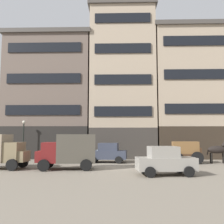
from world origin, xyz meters
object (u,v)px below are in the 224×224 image
Objects in this scene: cargo_wagon at (186,151)px; sedan_light at (165,161)px; pedestrian_officer at (87,151)px; draft_horse at (218,149)px; delivery_truck_far at (69,150)px; streetlamp_curbside at (23,134)px; sedan_dark at (107,153)px.

sedan_light is at bearing -114.85° from cargo_wagon.
draft_horse is at bearing -11.02° from pedestrian_officer.
draft_horse is 9.31m from sedan_light.
streetlamp_curbside is (-6.28, 7.14, 1.25)m from delivery_truck_far.
sedan_light is 2.14× the size of pedestrian_officer.
pedestrian_officer is (-9.43, 2.41, -0.17)m from cargo_wagon.
delivery_truck_far is 9.58m from streetlamp_curbside.
cargo_wagon is 7.68m from sedan_light.
streetlamp_curbside is (-16.21, 2.77, 1.52)m from cargo_wagon.
delivery_truck_far is at bearing -48.67° from streetlamp_curbside.
streetlamp_curbside reaches higher than delivery_truck_far.
cargo_wagon is 1.28× the size of draft_horse.
pedestrian_officer is 0.44× the size of streetlamp_curbside.
delivery_truck_far is 2.50× the size of pedestrian_officer.
cargo_wagon is 0.73× the size of streetlamp_curbside.
streetlamp_curbside is (-12.99, 9.73, 1.76)m from sedan_light.
sedan_dark is 0.93× the size of streetlamp_curbside.
sedan_dark and sedan_light have the same top height.
streetlamp_curbside reaches higher than sedan_light.
sedan_light is (4.04, -7.48, 0.00)m from sedan_dark.
sedan_light is at bearing -36.85° from streetlamp_curbside.
sedan_dark is at bearing 118.36° from sedan_light.
streetlamp_curbside is (-6.78, 0.36, 1.69)m from pedestrian_officer.
pedestrian_officer is at bearing 138.81° from sedan_dark.
streetlamp_curbside is at bearing 171.77° from draft_horse.
sedan_dark is 1.00× the size of sedan_light.
sedan_dark is (2.67, 4.88, -0.51)m from delivery_truck_far.
sedan_dark is 2.88m from pedestrian_officer.
cargo_wagon reaches higher than sedan_dark.
sedan_dark is 2.14× the size of pedestrian_officer.
sedan_light is 16.32m from streetlamp_curbside.
sedan_light is at bearing -131.58° from draft_horse.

